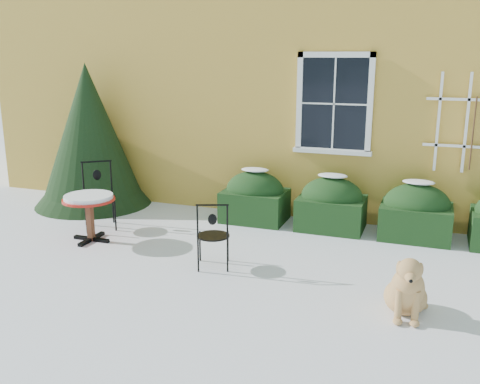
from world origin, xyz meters
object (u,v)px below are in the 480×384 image
at_px(bistro_table, 89,203).
at_px(dog, 407,290).
at_px(patio_chair_far, 99,195).
at_px(evergreen_shrub, 91,149).
at_px(patio_chair_near, 213,235).

relative_size(bistro_table, dog, 0.93).
xyz_separation_m(patio_chair_far, dog, (4.89, -1.50, -0.24)).
relative_size(evergreen_shrub, patio_chair_far, 2.43).
height_order(bistro_table, patio_chair_far, patio_chair_far).
relative_size(evergreen_shrub, patio_chair_near, 2.85).
xyz_separation_m(bistro_table, patio_chair_near, (2.15, -0.33, -0.14)).
bearing_deg(evergreen_shrub, patio_chair_near, -32.32).
relative_size(bistro_table, patio_chair_far, 0.72).
xyz_separation_m(evergreen_shrub, bistro_table, (1.20, -1.79, -0.45)).
xyz_separation_m(evergreen_shrub, patio_chair_near, (3.35, -2.12, -0.59)).
bearing_deg(patio_chair_far, dog, -54.65).
distance_m(patio_chair_far, dog, 5.12).
bearing_deg(bistro_table, dog, -10.72).
bearing_deg(patio_chair_near, dog, 146.89).
relative_size(evergreen_shrub, bistro_table, 3.37).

